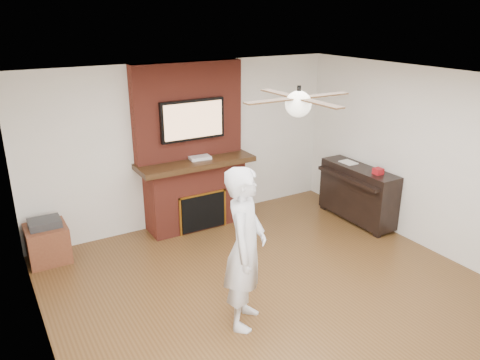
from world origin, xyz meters
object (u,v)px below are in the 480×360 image
side_table (47,242)px  piano (357,192)px  person (245,249)px  fireplace (193,164)px

side_table → piano: piano is taller
person → piano: person is taller
fireplace → side_table: (-2.20, -0.07, -0.72)m
person → piano: size_ratio=1.29×
fireplace → side_table: size_ratio=4.17×
person → side_table: person is taller
person → side_table: size_ratio=2.95×
piano → side_table: bearing=166.0°
fireplace → person: 2.61m
fireplace → person: (-0.60, -2.54, -0.11)m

